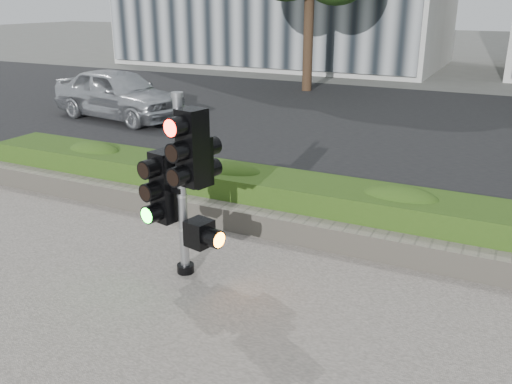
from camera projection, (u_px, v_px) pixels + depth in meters
ground at (215, 302)px, 6.22m from camera, size 120.00×120.00×0.00m
road at (402, 126)px, 14.66m from camera, size 60.00×13.00×0.02m
curb at (312, 207)px, 8.86m from camera, size 60.00×0.25×0.12m
stone_wall at (282, 227)px, 7.75m from camera, size 12.00×0.32×0.34m
hedge at (299, 201)px, 8.25m from camera, size 12.00×1.00×0.68m
traffic_signal at (185, 178)px, 6.42m from camera, size 0.82×0.65×2.26m
car_silver at (119, 94)px, 15.34m from camera, size 4.39×2.31×1.43m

